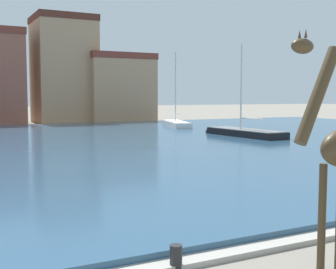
{
  "coord_description": "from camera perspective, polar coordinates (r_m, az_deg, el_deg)",
  "views": [
    {
      "loc": [
        -5.13,
        -1.55,
        3.32
      ],
      "look_at": [
        0.92,
        10.18,
        2.2
      ],
      "focal_mm": 47.99,
      "sensor_mm": 36.0,
      "label": 1
    }
  ],
  "objects": [
    {
      "name": "sailboat_black",
      "position": [
        35.71,
        8.99,
        0.14
      ],
      "size": [
        2.32,
        8.67,
        7.36
      ],
      "color": "black",
      "rests_on": "ground"
    },
    {
      "name": "townhouse_tall_gabled",
      "position": [
        59.18,
        -6.25,
        5.91
      ],
      "size": [
        8.74,
        5.67,
        8.85
      ],
      "color": "tan",
      "rests_on": "ground"
    },
    {
      "name": "mooring_bollard",
      "position": [
        8.88,
        1.02,
        -15.38
      ],
      "size": [
        0.24,
        0.24,
        0.5
      ],
      "primitive_type": "cylinder",
      "color": "#232326",
      "rests_on": "ground"
    },
    {
      "name": "sailboat_white",
      "position": [
        46.45,
        0.91,
        1.29
      ],
      "size": [
        3.73,
        8.13,
        7.84
      ],
      "color": "white",
      "rests_on": "ground"
    },
    {
      "name": "townhouse_narrow_midrow",
      "position": [
        59.04,
        -13.09,
        8.01
      ],
      "size": [
        7.37,
        7.38,
        13.36
      ],
      "color": "tan",
      "rests_on": "ground"
    },
    {
      "name": "harbor_water",
      "position": [
        30.04,
        -17.3,
        -1.46
      ],
      "size": [
        85.61,
        43.38,
        0.26
      ],
      "primitive_type": "cube",
      "color": "#2D5170",
      "rests_on": "ground"
    },
    {
      "name": "quay_edge_coping",
      "position": [
        9.64,
        6.96,
        -14.96
      ],
      "size": [
        85.61,
        0.5,
        0.12
      ],
      "primitive_type": "cube",
      "color": "#ADA89E",
      "rests_on": "ground"
    }
  ]
}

